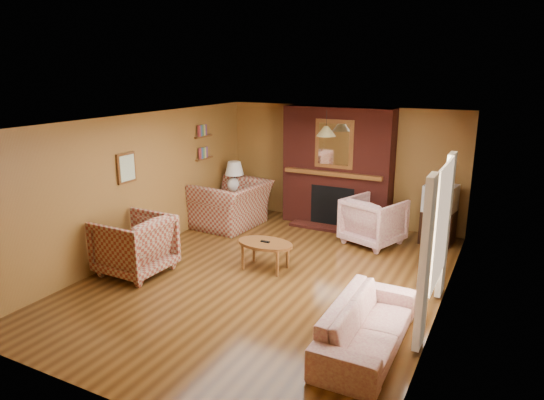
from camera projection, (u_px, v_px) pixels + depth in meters
The scene contains 20 objects.
floor at pixel (269, 277), 7.49m from camera, with size 6.50×6.50×0.00m, color #40240D.
ceiling at pixel (268, 121), 6.86m from camera, with size 6.50×6.50×0.00m, color silver.
wall_back at pixel (342, 165), 9.96m from camera, with size 6.50×6.50×0.00m, color brown.
wall_front at pixel (102, 288), 4.38m from camera, with size 6.50×6.50×0.00m, color brown.
wall_left at pixel (139, 185), 8.27m from camera, with size 6.50×6.50×0.00m, color brown.
wall_right at pixel (445, 227), 6.07m from camera, with size 6.50×6.50×0.00m, color brown.
fireplace at pixel (337, 168), 9.74m from camera, with size 2.20×0.82×2.40m.
window_right at pixel (438, 237), 5.94m from camera, with size 0.10×1.85×2.00m.
bookshelf at pixel (205, 143), 9.76m from camera, with size 0.09×0.55×0.71m.
botanical_print at pixel (126, 168), 7.91m from camera, with size 0.05×0.40×0.50m.
pendant_light at pixel (326, 131), 8.93m from camera, with size 0.36×0.36×0.48m.
plaid_loveseat at pixel (232, 204), 9.83m from camera, with size 1.40×1.23×0.91m, color maroon.
plaid_armchair at pixel (134, 245), 7.55m from camera, with size 0.99×1.02×0.93m, color maroon.
floral_sofa at pixel (367, 325), 5.55m from camera, with size 1.91×0.75×0.56m, color beige.
floral_armchair at pixel (373, 221), 8.83m from camera, with size 0.92×0.95×0.87m, color beige.
coffee_table at pixel (265, 245), 7.71m from camera, with size 0.93×0.57×0.47m.
side_table at pixel (235, 205), 10.44m from camera, with size 0.42×0.42×0.56m, color brown.
table_lamp at pixel (234, 175), 10.27m from camera, with size 0.40×0.40×0.66m.
tv_stand at pixel (438, 227), 8.90m from camera, with size 0.56×0.51×0.61m, color black.
crt_tv at pixel (440, 198), 8.76m from camera, with size 0.60×0.60×0.48m.
Camera 1 is at (3.21, -6.12, 3.12)m, focal length 32.00 mm.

